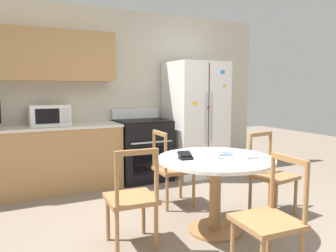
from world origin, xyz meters
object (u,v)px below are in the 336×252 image
Objects in this scene: refrigerator at (195,119)px; dining_chair_near at (270,220)px; microwave at (49,115)px; dining_chair_far at (172,169)px; dining_chair_right at (271,175)px; dining_chair_left at (132,199)px; wallet at (185,156)px; candle_glass at (216,154)px; oven_range at (143,149)px.

dining_chair_near is at bearing -110.71° from refrigerator.
dining_chair_near is at bearing -68.58° from microwave.
dining_chair_far is 1.00× the size of dining_chair_right.
dining_chair_left is 6.19× the size of wallet.
refrigerator is 1.91m from dining_chair_right.
microwave is 5.49× the size of candle_glass.
refrigerator is 3.02m from dining_chair_near.
microwave is 0.57× the size of dining_chair_far.
candle_glass is (-0.99, -2.00, -0.13)m from refrigerator.
oven_range is 11.58× the size of candle_glass.
dining_chair_right is at bearing -43.90° from microwave.
oven_range is at bearing 69.04° from dining_chair_left.
wallet is (-1.26, -1.89, -0.14)m from refrigerator.
microwave is 0.57× the size of dining_chair_right.
candle_glass is (0.06, 0.79, 0.34)m from dining_chair_near.
oven_range is at bearing 176.84° from dining_chair_far.
microwave is at bearing 175.96° from refrigerator.
wallet is at bearing -100.71° from oven_range.
candle_glass is 0.29m from wallet.
microwave reaches higher than oven_range.
dining_chair_left is 1.11m from dining_chair_far.
oven_range is 2.17m from dining_chair_left.
refrigerator is at bearing -17.03° from dining_chair_near.
dining_chair_left is at bearing -114.76° from oven_range.
wallet is (-0.37, -1.96, 0.30)m from oven_range.
dining_chair_left is 1.00× the size of dining_chair_far.
dining_chair_left is (-0.91, -1.97, -0.03)m from oven_range.
oven_range reaches higher than dining_chair_far.
microwave is 2.27m from wallet.
dining_chair_right is at bearing -68.43° from oven_range.
candle_glass is at bearing -22.10° from wallet.
dining_chair_right is (2.08, -2.00, -0.60)m from microwave.
candle_glass is (1.22, -2.16, -0.26)m from microwave.
dining_chair_left is 0.88m from candle_glass.
refrigerator reaches higher than oven_range.
dining_chair_far is at bearing -48.08° from dining_chair_right.
dining_chair_near is 1.16m from dining_chair_left.
wallet is at bearing -123.68° from refrigerator.
refrigerator is 2.65m from dining_chair_left.
dining_chair_left is at bearing -43.57° from dining_chair_far.
microwave is 1.86m from dining_chair_far.
refrigerator reaches higher than dining_chair_left.
dining_chair_far is at bearing 1.79° from dining_chair_near.
dining_chair_near is at bearing -94.68° from candle_glass.
dining_chair_far is at bearing 48.06° from dining_chair_left.
dining_chair_far is (-0.11, -1.19, -0.03)m from oven_range.
dining_chair_right is 1.18m from wallet.
wallet is (-1.13, -0.04, 0.33)m from dining_chair_right.
refrigerator is 2.23m from candle_glass.
dining_chair_far is at bearing 71.38° from wallet.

